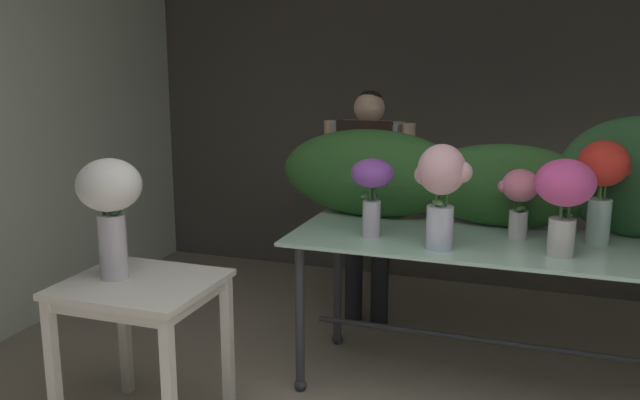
# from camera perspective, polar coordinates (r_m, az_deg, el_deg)

# --- Properties ---
(ground_plane) EXTENTS (7.97, 7.97, 0.00)m
(ground_plane) POSITION_cam_1_polar(r_m,az_deg,el_deg) (4.11, 9.14, -14.35)
(ground_plane) COLOR gray
(wall_back) EXTENTS (5.52, 0.12, 2.93)m
(wall_back) POSITION_cam_1_polar(r_m,az_deg,el_deg) (5.49, 13.15, 8.16)
(wall_back) COLOR #4C4742
(wall_back) RESTS_ON ground
(wall_left) EXTENTS (0.12, 3.74, 2.93)m
(wall_left) POSITION_cam_1_polar(r_m,az_deg,el_deg) (4.97, -23.56, 7.05)
(wall_left) COLOR silver
(wall_left) RESTS_ON ground
(display_table_glass) EXTENTS (2.12, 0.86, 0.86)m
(display_table_glass) POSITION_cam_1_polar(r_m,az_deg,el_deg) (3.78, 13.95, -5.10)
(display_table_glass) COLOR #A9D6BF
(display_table_glass) RESTS_ON ground
(side_table_white) EXTENTS (0.70, 0.64, 0.76)m
(side_table_white) POSITION_cam_1_polar(r_m,az_deg,el_deg) (3.45, -14.45, -8.07)
(side_table_white) COLOR silver
(side_table_white) RESTS_ON ground
(florist) EXTENTS (0.61, 0.24, 1.57)m
(florist) POSITION_cam_1_polar(r_m,az_deg,el_deg) (4.59, 3.95, 1.42)
(florist) COLOR #232328
(florist) RESTS_ON ground
(foliage_backdrop) EXTENTS (2.42, 0.31, 0.64)m
(foliage_backdrop) POSITION_cam_1_polar(r_m,az_deg,el_deg) (3.99, 13.21, 1.77)
(foliage_backdrop) COLOR #2D6028
(foliage_backdrop) RESTS_ON display_table_glass
(vase_rosy_ranunculus) EXTENTS (0.21, 0.19, 0.37)m
(vase_rosy_ranunculus) POSITION_cam_1_polar(r_m,az_deg,el_deg) (3.76, 16.07, 0.38)
(vase_rosy_ranunculus) COLOR silver
(vase_rosy_ranunculus) RESTS_ON display_table_glass
(vase_violet_carnations) EXTENTS (0.23, 0.23, 0.42)m
(vase_violet_carnations) POSITION_cam_1_polar(r_m,az_deg,el_deg) (3.65, 4.30, 1.24)
(vase_violet_carnations) COLOR silver
(vase_violet_carnations) RESTS_ON display_table_glass
(vase_scarlet_lilies) EXTENTS (0.28, 0.25, 0.53)m
(vase_scarlet_lilies) POSITION_cam_1_polar(r_m,az_deg,el_deg) (3.76, 22.07, 1.70)
(vase_scarlet_lilies) COLOR silver
(vase_scarlet_lilies) RESTS_ON display_table_glass
(vase_fuchsia_tulips) EXTENTS (0.28, 0.28, 0.47)m
(vase_fuchsia_tulips) POSITION_cam_1_polar(r_m,az_deg,el_deg) (3.49, 19.41, 0.50)
(vase_fuchsia_tulips) COLOR silver
(vase_fuchsia_tulips) RESTS_ON display_table_glass
(vase_blush_roses) EXTENTS (0.29, 0.24, 0.53)m
(vase_blush_roses) POSITION_cam_1_polar(r_m,az_deg,el_deg) (3.46, 9.92, 1.18)
(vase_blush_roses) COLOR silver
(vase_blush_roses) RESTS_ON display_table_glass
(vase_white_roses_tall) EXTENTS (0.30, 0.30, 0.58)m
(vase_white_roses_tall) POSITION_cam_1_polar(r_m,az_deg,el_deg) (3.40, -16.82, -0.07)
(vase_white_roses_tall) COLOR silver
(vase_white_roses_tall) RESTS_ON side_table_white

